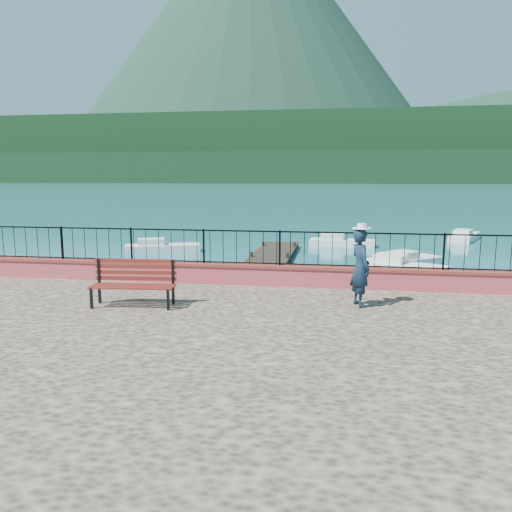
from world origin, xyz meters
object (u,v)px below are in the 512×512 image
(park_bench, at_px, (133,293))
(boat_4, at_px, (342,240))
(boat_3, at_px, (163,245))
(boat_5, at_px, (465,234))
(boat_1, at_px, (403,264))
(boat_2, at_px, (410,258))
(person, at_px, (360,268))
(boat_0, at_px, (141,283))

(park_bench, height_order, boat_4, park_bench)
(boat_3, relative_size, boat_5, 0.97)
(boat_1, relative_size, boat_4, 0.97)
(boat_2, bearing_deg, boat_3, 127.93)
(boat_1, height_order, boat_5, same)
(park_bench, xyz_separation_m, boat_4, (5.06, 19.82, -1.12))
(person, bearing_deg, boat_0, 33.62)
(boat_0, bearing_deg, person, -47.11)
(boat_1, relative_size, boat_5, 0.88)
(boat_3, relative_size, boat_4, 1.06)
(person, xyz_separation_m, boat_2, (2.91, 12.42, -1.72))
(boat_3, bearing_deg, person, -75.24)
(boat_2, height_order, boat_5, same)
(boat_0, distance_m, boat_3, 10.20)
(boat_2, distance_m, boat_4, 7.21)
(park_bench, relative_size, boat_0, 0.53)
(park_bench, distance_m, boat_3, 16.65)
(boat_1, bearing_deg, boat_5, 93.81)
(boat_0, xyz_separation_m, boat_1, (9.95, 5.69, 0.00))
(person, xyz_separation_m, boat_4, (-0.24, 18.91, -1.72))
(boat_1, bearing_deg, park_bench, -95.36)
(park_bench, bearing_deg, boat_5, 56.24)
(boat_3, height_order, boat_4, same)
(boat_2, bearing_deg, person, -144.45)
(park_bench, xyz_separation_m, boat_0, (-2.29, 6.01, -1.12))
(park_bench, xyz_separation_m, person, (5.30, 0.90, 0.60))
(person, distance_m, boat_3, 18.23)
(boat_2, distance_m, boat_3, 13.45)
(person, distance_m, boat_4, 18.99)
(park_bench, relative_size, boat_1, 0.54)
(boat_3, xyz_separation_m, boat_4, (10.06, 3.97, 0.00))
(boat_0, distance_m, boat_5, 23.78)
(park_bench, distance_m, person, 5.41)
(boat_3, bearing_deg, boat_0, -94.40)
(person, distance_m, boat_2, 12.87)
(boat_4, bearing_deg, park_bench, -99.56)
(person, xyz_separation_m, boat_0, (-7.59, 5.11, -1.72))
(park_bench, relative_size, boat_3, 0.49)
(boat_0, relative_size, boat_1, 1.01)
(person, distance_m, boat_0, 9.31)
(person, xyz_separation_m, boat_1, (2.36, 10.80, -1.72))
(person, relative_size, boat_2, 0.55)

